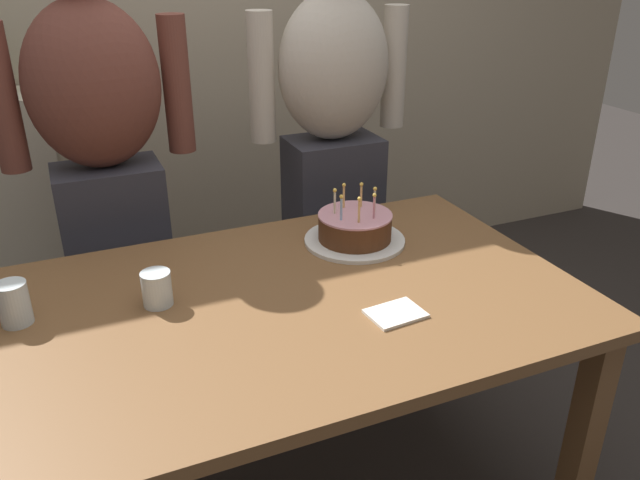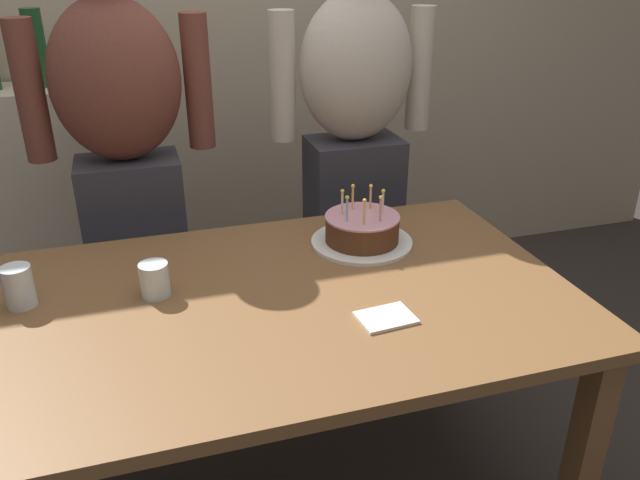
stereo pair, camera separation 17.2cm
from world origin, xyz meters
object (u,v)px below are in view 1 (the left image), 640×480
napkin_stack (396,314)px  person_woman_cardigan (333,150)px  birthday_cake (355,229)px  water_glass_near (14,304)px  water_glass_far (157,289)px  person_man_bearded (107,180)px

napkin_stack → person_woman_cardigan: bearing=75.0°
birthday_cake → napkin_stack: birthday_cake is taller
napkin_stack → water_glass_near: bearing=158.9°
water_glass_near → napkin_stack: water_glass_near is taller
birthday_cake → person_woman_cardigan: (0.15, 0.50, 0.09)m
water_glass_far → person_man_bearded: (-0.04, 0.63, 0.09)m
birthday_cake → person_woman_cardigan: bearing=73.0°
birthday_cake → water_glass_near: size_ratio=2.85×
water_glass_near → person_woman_cardigan: (1.10, 0.58, 0.08)m
water_glass_near → person_woman_cardigan: size_ratio=0.07×
person_man_bearded → person_woman_cardigan: 0.81m
person_woman_cardigan → napkin_stack: bearing=75.0°
birthday_cake → napkin_stack: (-0.09, -0.42, -0.04)m
person_man_bearded → person_woman_cardigan: (0.81, 0.00, 0.00)m
napkin_stack → person_woman_cardigan: 0.96m
water_glass_near → birthday_cake: bearing=5.3°
napkin_stack → person_man_bearded: size_ratio=0.08×
water_glass_far → napkin_stack: bearing=-28.3°
napkin_stack → person_man_bearded: (-0.57, 0.91, 0.13)m
water_glass_far → person_man_bearded: person_man_bearded is taller
water_glass_near → person_woman_cardigan: bearing=27.9°
water_glass_far → person_man_bearded: bearing=93.3°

